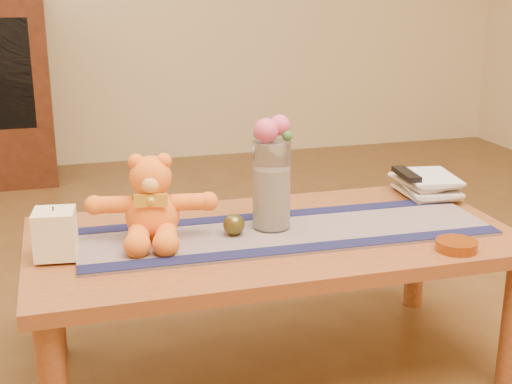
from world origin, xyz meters
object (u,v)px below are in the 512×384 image
object	(u,v)px
glass_vase	(271,185)
tv_remote	(406,174)
teddy_bear	(152,199)
pillar_candle	(55,234)
bronze_ball	(234,225)
amber_dish	(456,246)
book_bottom	(404,194)

from	to	relation	value
glass_vase	tv_remote	xyz separation A→B (m)	(0.53, 0.17, -0.05)
teddy_bear	pillar_candle	world-z (taller)	teddy_bear
tv_remote	bronze_ball	bearing A→B (deg)	-157.16
amber_dish	teddy_bear	bearing A→B (deg)	158.56
amber_dish	glass_vase	bearing A→B (deg)	146.02
teddy_bear	book_bottom	bearing A→B (deg)	20.61
teddy_bear	bronze_ball	size ratio (longest dim) A/B	5.46
pillar_candle	glass_vase	bearing A→B (deg)	5.26
book_bottom	tv_remote	xyz separation A→B (m)	(-0.00, -0.01, 0.07)
bronze_ball	tv_remote	xyz separation A→B (m)	(0.65, 0.20, 0.05)
bronze_ball	amber_dish	bearing A→B (deg)	-25.29
teddy_bear	bronze_ball	bearing A→B (deg)	-1.34
teddy_bear	tv_remote	bearing A→B (deg)	19.99
pillar_candle	bronze_ball	world-z (taller)	pillar_candle
pillar_candle	amber_dish	size ratio (longest dim) A/B	1.12
pillar_candle	bronze_ball	bearing A→B (deg)	2.95
pillar_candle	book_bottom	distance (m)	1.17
pillar_candle	amber_dish	xyz separation A→B (m)	(1.05, -0.24, -0.06)
glass_vase	book_bottom	bearing A→B (deg)	19.00
pillar_candle	tv_remote	size ratio (longest dim) A/B	0.79
bronze_ball	book_bottom	world-z (taller)	bronze_ball
glass_vase	bronze_ball	size ratio (longest dim) A/B	4.15
tv_remote	amber_dish	bearing A→B (deg)	-95.30
glass_vase	amber_dish	world-z (taller)	glass_vase
glass_vase	bronze_ball	world-z (taller)	glass_vase
glass_vase	teddy_bear	bearing A→B (deg)	177.89
teddy_bear	book_bottom	world-z (taller)	teddy_bear
bronze_ball	tv_remote	world-z (taller)	tv_remote
amber_dish	tv_remote	bearing A→B (deg)	79.24
tv_remote	book_bottom	bearing A→B (deg)	90.00
pillar_candle	book_bottom	world-z (taller)	pillar_candle
teddy_bear	pillar_candle	bearing A→B (deg)	-155.76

